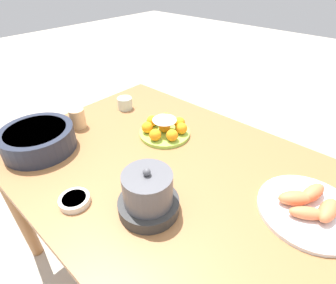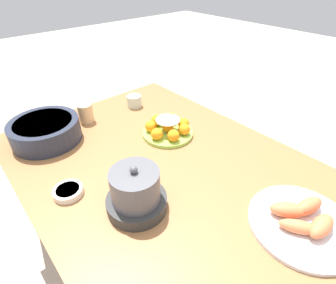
# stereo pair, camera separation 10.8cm
# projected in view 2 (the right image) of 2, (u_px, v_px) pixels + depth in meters

# --- Properties ---
(ground_plane) EXTENTS (12.00, 12.00, 0.00)m
(ground_plane) POSITION_uv_depth(u_px,v_px,m) (168.00, 269.00, 1.43)
(ground_plane) COLOR #B2A899
(dining_table) EXTENTS (1.38, 0.97, 0.73)m
(dining_table) POSITION_uv_depth(u_px,v_px,m) (168.00, 184.00, 1.06)
(dining_table) COLOR #936038
(dining_table) RESTS_ON ground_plane
(cake_plate) EXTENTS (0.23, 0.23, 0.09)m
(cake_plate) POSITION_uv_depth(u_px,v_px,m) (168.00, 128.00, 1.18)
(cake_plate) COLOR #99CC4C
(cake_plate) RESTS_ON dining_table
(serving_bowl) EXTENTS (0.29, 0.29, 0.10)m
(serving_bowl) POSITION_uv_depth(u_px,v_px,m) (45.00, 130.00, 1.14)
(serving_bowl) COLOR #232838
(serving_bowl) RESTS_ON dining_table
(sauce_bowl) EXTENTS (0.10, 0.10, 0.02)m
(sauce_bowl) POSITION_uv_depth(u_px,v_px,m) (68.00, 191.00, 0.89)
(sauce_bowl) COLOR silver
(sauce_bowl) RESTS_ON dining_table
(seafood_platter) EXTENTS (0.32, 0.32, 0.06)m
(seafood_platter) POSITION_uv_depth(u_px,v_px,m) (303.00, 221.00, 0.78)
(seafood_platter) COLOR silver
(seafood_platter) RESTS_ON dining_table
(cup_near) EXTENTS (0.08, 0.08, 0.06)m
(cup_near) POSITION_uv_depth(u_px,v_px,m) (134.00, 101.00, 1.41)
(cup_near) COLOR beige
(cup_near) RESTS_ON dining_table
(cup_far) EXTENTS (0.07, 0.07, 0.09)m
(cup_far) POSITION_uv_depth(u_px,v_px,m) (86.00, 113.00, 1.27)
(cup_far) COLOR #DBB27F
(cup_far) RESTS_ON dining_table
(warming_pot) EXTENTS (0.20, 0.20, 0.17)m
(warming_pot) POSITION_uv_depth(u_px,v_px,m) (136.00, 193.00, 0.81)
(warming_pot) COLOR #2D2D2D
(warming_pot) RESTS_ON dining_table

